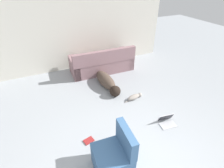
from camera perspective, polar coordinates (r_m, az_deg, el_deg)
name	(u,v)px	position (r m, az deg, el deg)	size (l,w,h in m)	color
wall_back	(69,28)	(5.97, -13.76, 17.39)	(6.76, 0.06, 2.79)	beige
couch	(102,63)	(5.96, -3.26, 6.73)	(2.09, 0.89, 0.86)	gray
dog	(107,82)	(5.13, -1.66, 0.75)	(0.42, 1.57, 0.35)	#4C3D33
cat	(135,97)	(4.74, 7.41, -4.15)	(0.56, 0.20, 0.14)	gray
laptop_open	(167,121)	(4.20, 17.40, -11.31)	(0.40, 0.34, 0.21)	#B7B7BC
book_red	(89,141)	(3.75, -7.61, -17.84)	(0.22, 0.18, 0.02)	maroon
side_chair	(114,158)	(3.14, 0.68, -22.90)	(0.63, 0.63, 0.87)	#385B84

